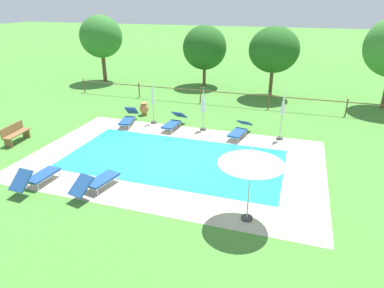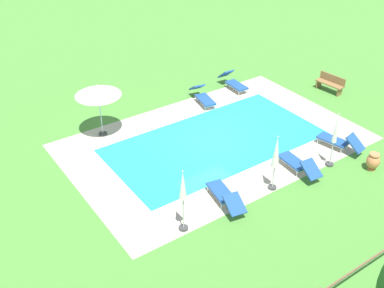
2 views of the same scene
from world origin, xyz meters
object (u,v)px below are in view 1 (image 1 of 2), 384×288
object	(u,v)px
patio_umbrella_closed_row_centre	(153,98)
tree_centre	(101,37)
patio_umbrella_closed_row_west	(283,108)
terracotta_urn_near_fence	(144,108)
tree_west_mid	(205,48)
tree_east_mid	(274,50)
sun_lounger_north_mid	(97,181)
sun_lounger_north_end	(240,130)
sun_lounger_south_near_corner	(128,118)
sun_lounger_north_far	(37,177)
wooden_bench_lawn_side	(15,133)
patio_umbrella_closed_row_mid_west	(203,102)
patio_umbrella_open_foreground	(251,157)
sun_lounger_north_near_steps	(174,122)

from	to	relation	value
patio_umbrella_closed_row_centre	tree_centre	bearing A→B (deg)	134.27
patio_umbrella_closed_row_west	terracotta_urn_near_fence	size ratio (longest dim) A/B	3.27
tree_west_mid	tree_east_mid	distance (m)	5.65
sun_lounger_north_mid	sun_lounger_north_end	world-z (taller)	sun_lounger_north_mid
sun_lounger_north_end	patio_umbrella_closed_row_centre	bearing A→B (deg)	173.66
sun_lounger_north_mid	patio_umbrella_closed_row_west	world-z (taller)	patio_umbrella_closed_row_west
sun_lounger_south_near_corner	patio_umbrella_closed_row_centre	distance (m)	1.75
sun_lounger_north_far	patio_umbrella_closed_row_west	distance (m)	11.07
wooden_bench_lawn_side	tree_east_mid	bearing A→B (deg)	48.73
patio_umbrella_closed_row_centre	patio_umbrella_closed_row_mid_west	bearing A→B (deg)	-3.94
patio_umbrella_open_foreground	terracotta_urn_near_fence	distance (m)	11.52
sun_lounger_north_mid	tree_centre	distance (m)	18.42
tree_centre	sun_lounger_north_mid	bearing A→B (deg)	-59.62
sun_lounger_south_near_corner	wooden_bench_lawn_side	size ratio (longest dim) A/B	1.34
sun_lounger_north_near_steps	terracotta_urn_near_fence	bearing A→B (deg)	147.48
tree_west_mid	tree_centre	bearing A→B (deg)	-172.66
sun_lounger_south_near_corner	terracotta_urn_near_fence	world-z (taller)	sun_lounger_south_near_corner
sun_lounger_north_far	patio_umbrella_open_foreground	size ratio (longest dim) A/B	0.82
sun_lounger_north_near_steps	sun_lounger_south_near_corner	distance (m)	2.61
sun_lounger_north_near_steps	patio_umbrella_closed_row_centre	xyz separation A→B (m)	(-1.37, 0.43, 1.09)
sun_lounger_north_mid	tree_west_mid	distance (m)	16.94
sun_lounger_north_far	tree_west_mid	size ratio (longest dim) A/B	0.43
sun_lounger_north_end	tree_west_mid	distance (m)	11.36
wooden_bench_lawn_side	tree_west_mid	xyz separation A→B (m)	(5.41, 14.02, 2.48)
tree_west_mid	tree_east_mid	size ratio (longest dim) A/B	0.97
tree_west_mid	tree_centre	distance (m)	8.47
sun_lounger_north_end	tree_west_mid	bearing A→B (deg)	115.26
tree_centre	tree_east_mid	xyz separation A→B (m)	(13.75, -0.66, -0.39)
sun_lounger_north_near_steps	tree_west_mid	size ratio (longest dim) A/B	0.45
sun_lounger_north_end	patio_umbrella_closed_row_centre	size ratio (longest dim) A/B	0.90
wooden_bench_lawn_side	sun_lounger_south_near_corner	bearing A→B (deg)	44.94
sun_lounger_north_near_steps	patio_umbrella_closed_row_centre	size ratio (longest dim) A/B	0.87
sun_lounger_north_end	terracotta_urn_near_fence	xyz separation A→B (m)	(-6.06, 1.71, 0.04)
sun_lounger_north_near_steps	tree_west_mid	world-z (taller)	tree_west_mid
wooden_bench_lawn_side	tree_west_mid	size ratio (longest dim) A/B	0.33
patio_umbrella_open_foreground	patio_umbrella_closed_row_west	size ratio (longest dim) A/B	1.01
sun_lounger_south_near_corner	patio_umbrella_closed_row_west	distance (m)	8.23
patio_umbrella_closed_row_west	tree_centre	bearing A→B (deg)	150.13
sun_lounger_north_near_steps	sun_lounger_north_far	bearing A→B (deg)	-109.95
sun_lounger_north_end	wooden_bench_lawn_side	xyz separation A→B (m)	(-10.13, -4.02, 0.11)
patio_umbrella_open_foreground	sun_lounger_south_near_corner	bearing A→B (deg)	138.68
patio_umbrella_closed_row_west	patio_umbrella_closed_row_mid_west	size ratio (longest dim) A/B	1.05
tree_east_mid	terracotta_urn_near_fence	bearing A→B (deg)	-135.65
tree_west_mid	sun_lounger_south_near_corner	bearing A→B (deg)	-98.19
sun_lounger_north_near_steps	sun_lounger_north_far	world-z (taller)	sun_lounger_north_far
patio_umbrella_closed_row_west	tree_centre	xyz separation A→B (m)	(-15.05, 8.64, 1.99)
sun_lounger_north_far	sun_lounger_south_near_corner	xyz separation A→B (m)	(0.02, 7.05, -0.00)
sun_lounger_north_mid	tree_centre	bearing A→B (deg)	120.38
sun_lounger_north_near_steps	tree_west_mid	distance (m)	10.29
terracotta_urn_near_fence	tree_west_mid	size ratio (longest dim) A/B	0.16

